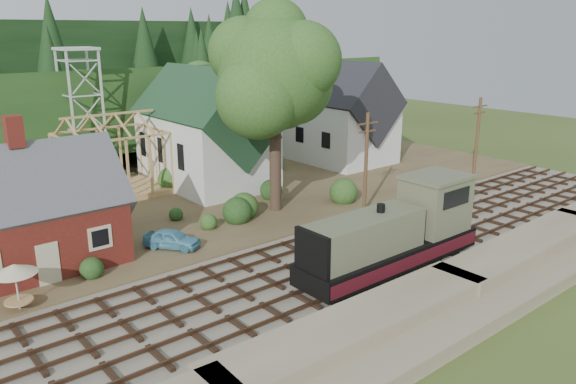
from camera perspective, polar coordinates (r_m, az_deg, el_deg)
ground at (r=36.08m, az=6.19°, el=-6.63°), size 140.00×140.00×0.00m
embankment at (r=31.37m, az=17.56°, el=-11.02°), size 64.00×5.00×1.60m
railroad_bed at (r=36.05m, az=6.19°, el=-6.51°), size 64.00×11.00×0.16m
village_flat at (r=49.49m, az=-8.87°, el=-0.17°), size 64.00×26.00×0.30m
hillside at (r=70.68m, az=-18.99°, el=3.96°), size 70.00×28.96×12.74m
ridge at (r=85.62m, az=-22.90°, el=5.58°), size 80.00×20.00×12.00m
depot at (r=36.53m, az=-25.08°, el=-2.46°), size 10.80×7.41×9.00m
church at (r=50.75m, az=-8.16°, el=6.11°), size 8.40×15.17×13.00m
farmhouse at (r=60.12m, az=5.38°, el=7.46°), size 8.40×10.80×10.60m
timber_frame at (r=49.63m, az=-17.37°, el=3.04°), size 8.20×6.20×6.99m
lattice_tower at (r=54.22m, az=-20.49°, el=11.08°), size 3.20×3.20×12.12m
big_tree at (r=42.37m, az=-1.25°, el=11.16°), size 10.90×8.40×14.70m
telegraph_pole_near at (r=43.05m, az=7.93°, el=3.04°), size 2.20×0.28×8.00m
telegraph_pole_far at (r=54.87m, az=18.65°, el=5.19°), size 2.20×0.28×8.00m
locomotive at (r=34.07m, az=11.01°, el=-4.20°), size 12.84×3.21×5.11m
car_blue at (r=37.13m, az=-11.72°, el=-4.67°), size 3.37×3.84×1.25m
car_green at (r=37.27m, az=-26.30°, el=-6.11°), size 3.62×2.30×1.13m
car_red at (r=59.07m, az=7.32°, el=3.32°), size 4.62×3.13×1.18m
patio_set at (r=31.30m, az=-26.04°, el=-7.23°), size 2.19×2.19×2.44m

